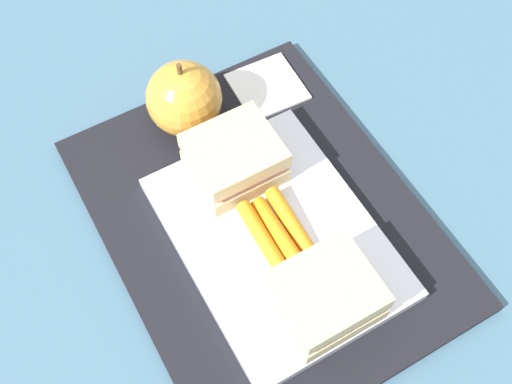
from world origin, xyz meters
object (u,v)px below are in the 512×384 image
Objects in this scene: carrot_sticks_bundle at (277,231)px; sandwich_half_left at (325,296)px; apple at (184,99)px; paper_napkin at (267,87)px; food_tray at (276,237)px; sandwich_half_right at (234,158)px.

sandwich_half_left is at bearing -179.97° from carrot_sticks_bundle.
paper_napkin is at bearing -91.16° from apple.
sandwich_half_left is at bearing 160.58° from paper_napkin.
paper_napkin is (-0.00, -0.09, -0.04)m from apple.
sandwich_half_left reaches higher than paper_napkin.
carrot_sticks_bundle reaches higher than paper_napkin.
carrot_sticks_bundle is 0.16m from apple.
apple is 1.23× the size of paper_napkin.
apple is (0.24, 0.01, 0.00)m from sandwich_half_left.
food_tray is at bearing 0.00° from sandwich_half_left.
sandwich_half_left is at bearing 180.00° from food_tray.
sandwich_half_left is at bearing -177.55° from apple.
sandwich_half_left is at bearing 180.00° from sandwich_half_right.
apple is at bearing 2.45° from sandwich_half_left.
sandwich_half_left reaches higher than carrot_sticks_bundle.
sandwich_half_left is 0.25m from paper_napkin.
paper_napkin is (0.24, -0.08, -0.03)m from sandwich_half_left.
sandwich_half_right is 1.14× the size of paper_napkin.
sandwich_half_left is 1.00× the size of sandwich_half_right.
food_tray is 2.66× the size of apple.
sandwich_half_right is (0.08, 0.00, 0.03)m from food_tray.
food_tray is 0.17m from apple.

